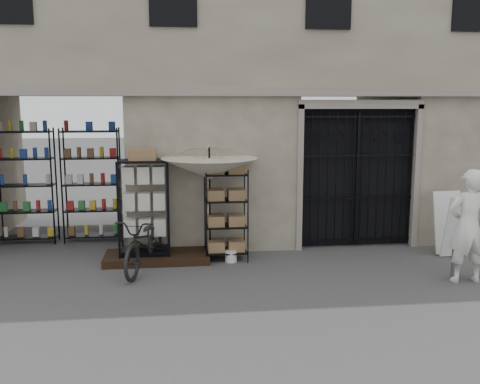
{
  "coord_description": "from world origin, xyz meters",
  "views": [
    {
      "loc": [
        -1.97,
        -8.57,
        3.02
      ],
      "look_at": [
        -0.8,
        1.4,
        1.35
      ],
      "focal_mm": 40.0,
      "sensor_mm": 36.0,
      "label": 1
    }
  ],
  "objects": [
    {
      "name": "wire_rack",
      "position": [
        -1.06,
        1.5,
        0.88
      ],
      "size": [
        0.79,
        0.57,
        1.8
      ],
      "rotation": [
        0.0,
        0.0,
        0.01
      ],
      "color": "black",
      "rests_on": "ground"
    },
    {
      "name": "shop_shelving",
      "position": [
        -4.55,
        3.3,
        1.25
      ],
      "size": [
        2.7,
        0.5,
        2.5
      ],
      "primitive_type": "cube",
      "color": "black",
      "rests_on": "ground"
    },
    {
      "name": "white_bucket",
      "position": [
        -0.98,
        1.34,
        0.11
      ],
      "size": [
        0.28,
        0.28,
        0.22
      ],
      "primitive_type": "cylinder",
      "rotation": [
        0.0,
        0.0,
        -0.28
      ],
      "color": "silver",
      "rests_on": "ground"
    },
    {
      "name": "shop_recess",
      "position": [
        -4.5,
        2.8,
        1.5
      ],
      "size": [
        3.0,
        1.7,
        3.0
      ],
      "primitive_type": "cube",
      "color": "black",
      "rests_on": "ground"
    },
    {
      "name": "shopkeeper",
      "position": [
        2.88,
        -0.29,
        0.0
      ],
      "size": [
        0.72,
        1.95,
        0.47
      ],
      "primitive_type": "imported",
      "rotation": [
        0.0,
        0.0,
        3.14
      ],
      "color": "silver",
      "rests_on": "ground"
    },
    {
      "name": "ground",
      "position": [
        0.0,
        0.0,
        0.0
      ],
      "size": [
        80.0,
        80.0,
        0.0
      ],
      "primitive_type": "plane",
      "color": "black",
      "rests_on": "ground"
    },
    {
      "name": "display_cabinet",
      "position": [
        -2.63,
        1.57,
        0.97
      ],
      "size": [
        1.04,
        0.82,
        1.97
      ],
      "rotation": [
        0.0,
        0.0,
        -0.33
      ],
      "color": "black",
      "rests_on": "step_platform"
    },
    {
      "name": "market_umbrella",
      "position": [
        -1.37,
        1.58,
        1.89
      ],
      "size": [
        2.1,
        2.12,
        2.63
      ],
      "rotation": [
        0.0,
        0.0,
        0.38
      ],
      "color": "black",
      "rests_on": "ground"
    },
    {
      "name": "iron_gate",
      "position": [
        1.75,
        2.28,
        1.5
      ],
      "size": [
        2.5,
        0.21,
        3.0
      ],
      "color": "black",
      "rests_on": "ground"
    },
    {
      "name": "steel_bollard",
      "position": [
        2.8,
        -0.11,
        0.37
      ],
      "size": [
        0.17,
        0.17,
        0.74
      ],
      "primitive_type": "cylinder",
      "rotation": [
        0.0,
        0.0,
        0.29
      ],
      "color": "slate",
      "rests_on": "ground"
    },
    {
      "name": "main_building",
      "position": [
        0.0,
        4.0,
        4.5
      ],
      "size": [
        14.0,
        4.0,
        9.0
      ],
      "primitive_type": "cube",
      "color": "gray",
      "rests_on": "ground"
    },
    {
      "name": "easel_sign",
      "position": [
        3.45,
        1.22,
        0.64
      ],
      "size": [
        0.63,
        0.72,
        1.25
      ],
      "rotation": [
        0.0,
        0.0,
        0.06
      ],
      "color": "silver",
      "rests_on": "ground"
    },
    {
      "name": "bicycle",
      "position": [
        -2.59,
        0.98,
        0.0
      ],
      "size": [
        0.92,
        1.16,
        1.93
      ],
      "primitive_type": "imported",
      "rotation": [
        0.0,
        0.0,
        -0.27
      ],
      "color": "black",
      "rests_on": "ground"
    },
    {
      "name": "step_platform",
      "position": [
        -2.4,
        1.55,
        0.07
      ],
      "size": [
        2.0,
        0.9,
        0.15
      ],
      "primitive_type": "cube",
      "color": "black",
      "rests_on": "ground"
    }
  ]
}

